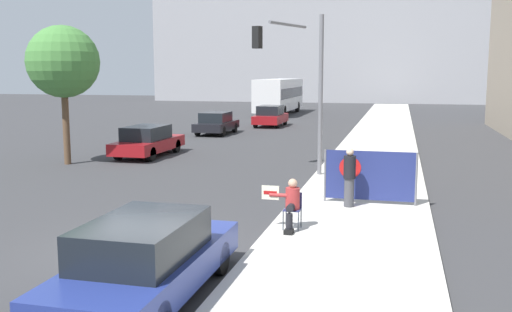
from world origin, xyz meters
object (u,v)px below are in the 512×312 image
Objects in this scene: seated_protester at (291,203)px; car_on_road_nearest at (148,141)px; protest_banner at (369,176)px; car_on_road_distant at (270,116)px; street_tree_near_curb at (63,62)px; traffic_light_pole at (296,68)px; parked_car_curbside at (147,259)px; car_on_road_midblock at (216,123)px; city_bus_on_road at (279,94)px; jogger_on_sidewalk at (349,177)px.

seated_protester is 0.26× the size of car_on_road_nearest.
protest_banner is 25.29m from car_on_road_distant.
protest_banner is at bearing 63.91° from seated_protester.
traffic_light_pole is at bearing -1.25° from street_tree_near_curb.
traffic_light_pole is 1.22× the size of parked_car_curbside.
protest_banner is 20.73m from car_on_road_midblock.
car_on_road_nearest is 0.42× the size of city_bus_on_road.
seated_protester is 0.21× the size of traffic_light_pole.
traffic_light_pole is at bearing 100.30° from seated_protester.
traffic_light_pole is 1.40× the size of car_on_road_midblock.
jogger_on_sidewalk is 0.40× the size of car_on_road_midblock.
protest_banner is 0.56× the size of car_on_road_nearest.
parked_car_curbside is at bearing -65.20° from car_on_road_nearest.
traffic_light_pole is 20.19m from car_on_road_distant.
car_on_road_distant reaches higher than car_on_road_nearest.
car_on_road_nearest is at bearing -90.42° from car_on_road_midblock.
car_on_road_distant is at bearing -92.53° from jogger_on_sidewalk.
parked_car_curbside is (-2.76, -7.29, -0.24)m from jogger_on_sidewalk.
seated_protester is 0.21× the size of street_tree_near_curb.
car_on_road_midblock is at bearing 105.63° from parked_car_curbside.
car_on_road_midblock is at bearing -109.83° from car_on_road_distant.
car_on_road_midblock is (-10.47, 17.89, -0.23)m from protest_banner.
traffic_light_pole is at bearing -77.06° from city_bus_on_road.
street_tree_near_curb is (-9.59, 12.74, 3.56)m from parked_car_curbside.
protest_banner is 14.18m from street_tree_near_curb.
traffic_light_pole is at bearing -23.00° from car_on_road_nearest.
street_tree_near_curb is at bearing 159.14° from protest_banner.
jogger_on_sidewalk reaches higher than seated_protester.
parked_car_curbside is at bearing -112.69° from protest_banner.
parked_car_curbside is at bearing 49.05° from jogger_on_sidewalk.
car_on_road_nearest is 28.21m from city_bus_on_road.
protest_banner is 0.63× the size of car_on_road_midblock.
city_bus_on_road is at bearing 102.94° from traffic_light_pole.
traffic_light_pole is 1.24× the size of car_on_road_nearest.
traffic_light_pole is 0.52× the size of city_bus_on_road.
seated_protester is at bearing -76.24° from car_on_road_distant.
car_on_road_nearest is at bearing 52.13° from street_tree_near_curb.
protest_banner is 6.37m from traffic_light_pole.
city_bus_on_road reaches higher than seated_protester.
parked_car_curbside is at bearing -53.02° from street_tree_near_curb.
jogger_on_sidewalk is at bearing -72.31° from car_on_road_distant.
traffic_light_pole is (-3.00, 4.69, 3.09)m from protest_banner.
street_tree_near_curb is at bearing 178.75° from traffic_light_pole.
jogger_on_sidewalk is 25.65m from car_on_road_distant.
car_on_road_nearest is 0.81× the size of street_tree_near_curb.
seated_protester is at bearing -36.13° from street_tree_near_curb.
traffic_light_pole is (-2.48, 5.24, 3.06)m from jogger_on_sidewalk.
street_tree_near_curb is (-2.40, -12.98, 3.59)m from car_on_road_midblock.
city_bus_on_road is 31.38m from street_tree_near_curb.
car_on_road_midblock is at bearing 79.54° from street_tree_near_curb.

